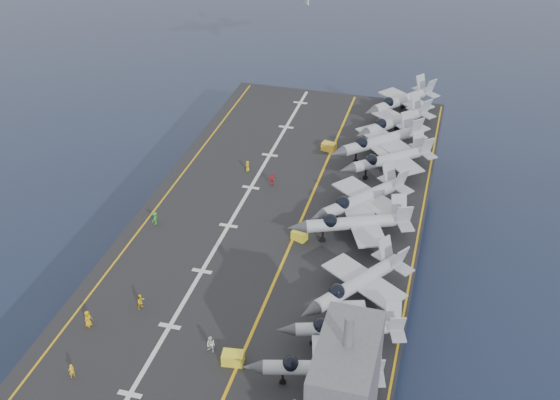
# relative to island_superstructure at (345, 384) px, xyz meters

# --- Properties ---
(ground) EXTENTS (500.00, 500.00, 0.00)m
(ground) POSITION_rel_island_superstructure_xyz_m (-15.00, 30.00, -17.90)
(ground) COLOR #142135
(ground) RESTS_ON ground
(hull) EXTENTS (36.00, 90.00, 10.00)m
(hull) POSITION_rel_island_superstructure_xyz_m (-15.00, 30.00, -12.90)
(hull) COLOR #56595E
(hull) RESTS_ON ground
(flight_deck) EXTENTS (38.00, 92.00, 0.40)m
(flight_deck) POSITION_rel_island_superstructure_xyz_m (-15.00, 30.00, -7.70)
(flight_deck) COLOR black
(flight_deck) RESTS_ON hull
(foul_line) EXTENTS (0.35, 90.00, 0.02)m
(foul_line) POSITION_rel_island_superstructure_xyz_m (-12.00, 30.00, -7.48)
(foul_line) COLOR gold
(foul_line) RESTS_ON flight_deck
(landing_centerline) EXTENTS (0.50, 90.00, 0.02)m
(landing_centerline) POSITION_rel_island_superstructure_xyz_m (-21.00, 30.00, -7.48)
(landing_centerline) COLOR silver
(landing_centerline) RESTS_ON flight_deck
(deck_edge_port) EXTENTS (0.25, 90.00, 0.02)m
(deck_edge_port) POSITION_rel_island_superstructure_xyz_m (-32.00, 30.00, -7.48)
(deck_edge_port) COLOR gold
(deck_edge_port) RESTS_ON flight_deck
(deck_edge_stbd) EXTENTS (0.25, 90.00, 0.02)m
(deck_edge_stbd) POSITION_rel_island_superstructure_xyz_m (3.50, 30.00, -7.48)
(deck_edge_stbd) COLOR gold
(deck_edge_stbd) RESTS_ON flight_deck
(island_superstructure) EXTENTS (5.00, 10.00, 15.00)m
(island_superstructure) POSITION_rel_island_superstructure_xyz_m (0.00, 0.00, 0.00)
(island_superstructure) COLOR #56595E
(island_superstructure) RESTS_ON flight_deck
(fighter_jet_1) EXTENTS (15.72, 12.41, 4.81)m
(fighter_jet_1) POSITION_rel_island_superstructure_xyz_m (-3.20, 6.23, -5.10)
(fighter_jet_1) COLOR #8F959F
(fighter_jet_1) RESTS_ON flight_deck
(fighter_jet_2) EXTENTS (15.39, 12.47, 4.63)m
(fighter_jet_2) POSITION_rel_island_superstructure_xyz_m (-1.75, 12.50, -5.18)
(fighter_jet_2) COLOR gray
(fighter_jet_2) RESTS_ON flight_deck
(fighter_jet_3) EXTENTS (17.21, 18.53, 5.36)m
(fighter_jet_3) POSITION_rel_island_superstructure_xyz_m (-1.95, 19.72, -4.82)
(fighter_jet_3) COLOR #8F969D
(fighter_jet_3) RESTS_ON flight_deck
(fighter_jet_4) EXTENTS (18.60, 15.80, 5.47)m
(fighter_jet_4) POSITION_rel_island_superstructure_xyz_m (-4.16, 31.44, -4.76)
(fighter_jet_4) COLOR gray
(fighter_jet_4) RESTS_ON flight_deck
(fighter_jet_5) EXTENTS (18.38, 19.20, 5.57)m
(fighter_jet_5) POSITION_rel_island_superstructure_xyz_m (-4.41, 37.27, -4.71)
(fighter_jet_5) COLOR gray
(fighter_jet_5) RESTS_ON flight_deck
(fighter_jet_6) EXTENTS (18.08, 17.47, 5.26)m
(fighter_jet_6) POSITION_rel_island_superstructure_xyz_m (-2.25, 49.36, -4.87)
(fighter_jet_6) COLOR #9FA8B0
(fighter_jet_6) RESTS_ON flight_deck
(fighter_jet_7) EXTENTS (19.17, 19.11, 5.64)m
(fighter_jet_7) POSITION_rel_island_superstructure_xyz_m (-4.47, 54.23, -4.68)
(fighter_jet_7) COLOR #99A0AA
(fighter_jet_7) RESTS_ON flight_deck
(fighter_jet_8) EXTENTS (17.50, 18.39, 5.33)m
(fighter_jet_8) POSITION_rel_island_superstructure_xyz_m (-3.06, 61.85, -4.84)
(fighter_jet_8) COLOR #969DA5
(fighter_jet_8) RESTS_ON flight_deck
(tow_cart_a) EXTENTS (2.39, 1.73, 1.33)m
(tow_cart_a) POSITION_rel_island_superstructure_xyz_m (-12.57, 6.67, -6.84)
(tow_cart_a) COLOR yellow
(tow_cart_a) RESTS_ON flight_deck
(tow_cart_b) EXTENTS (2.21, 1.83, 1.14)m
(tow_cart_b) POSITION_rel_island_superstructure_xyz_m (-11.20, 29.50, -6.93)
(tow_cart_b) COLOR yellow
(tow_cart_b) RESTS_ON flight_deck
(tow_cart_c) EXTENTS (2.37, 1.78, 1.28)m
(tow_cart_c) POSITION_rel_island_superstructure_xyz_m (-12.46, 54.00, -6.86)
(tow_cart_c) COLOR gold
(tow_cart_c) RESTS_ON flight_deck
(crew_0) EXTENTS (1.03, 1.34, 2.01)m
(crew_0) POSITION_rel_island_superstructure_xyz_m (-29.57, 7.80, -6.50)
(crew_0) COLOR #E6B00E
(crew_0) RESTS_ON flight_deck
(crew_1) EXTENTS (1.15, 1.25, 1.73)m
(crew_1) POSITION_rel_island_superstructure_xyz_m (-27.53, 0.58, -6.64)
(crew_1) COLOR yellow
(crew_1) RESTS_ON flight_deck
(crew_2) EXTENTS (1.16, 1.37, 1.93)m
(crew_2) POSITION_rel_island_superstructure_xyz_m (-25.22, 11.97, -6.53)
(crew_2) COLOR yellow
(crew_2) RESTS_ON flight_deck
(crew_3) EXTENTS (0.91, 1.23, 1.89)m
(crew_3) POSITION_rel_island_superstructure_xyz_m (-30.51, 27.82, -6.56)
(crew_3) COLOR green
(crew_3) RESTS_ON flight_deck
(crew_4) EXTENTS (1.47, 1.33, 2.04)m
(crew_4) POSITION_rel_island_superstructure_xyz_m (-18.26, 41.45, -6.48)
(crew_4) COLOR red
(crew_4) RESTS_ON flight_deck
(crew_5) EXTENTS (1.11, 1.19, 1.65)m
(crew_5) POSITION_rel_island_superstructure_xyz_m (-22.88, 44.49, -6.68)
(crew_5) COLOR yellow
(crew_5) RESTS_ON flight_deck
(crew_7) EXTENTS (1.37, 1.11, 1.99)m
(crew_7) POSITION_rel_island_superstructure_xyz_m (-15.30, 7.60, -6.51)
(crew_7) COLOR white
(crew_7) RESTS_ON flight_deck
(fighter_jet_9) EXTENTS (17.50, 18.39, 5.33)m
(fighter_jet_9) POSITION_rel_island_superstructure_xyz_m (-3.06, 70.35, -4.84)
(fighter_jet_9) COLOR #969DA5
(fighter_jet_9) RESTS_ON flight_deck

